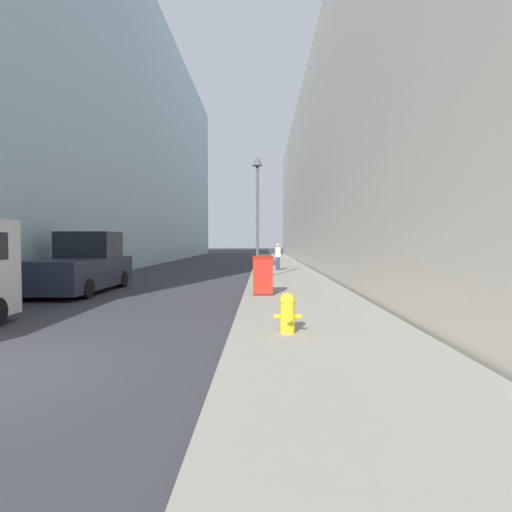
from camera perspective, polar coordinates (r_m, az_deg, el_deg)
The scene contains 8 objects.
sidewalk_right at distance 23.40m, azimuth 3.89°, elevation -2.22°, with size 3.64×60.00×0.13m.
building_left_glass at distance 35.50m, azimuth -23.95°, elevation 16.00°, with size 12.00×60.00×20.92m.
building_right_stone at distance 33.03m, azimuth 17.31°, elevation 11.31°, with size 12.00×60.00×14.33m.
fire_hydrant at distance 7.47m, azimuth 4.53°, elevation -7.98°, with size 0.52×0.40×0.76m.
trash_bin at distance 12.81m, azimuth 1.00°, elevation -2.69°, with size 0.64×0.68×1.23m.
lamppost at distance 17.78m, azimuth 0.19°, elevation 8.45°, with size 0.45×0.45×5.47m.
pickup_truck at distance 15.88m, azimuth -23.72°, elevation -1.44°, with size 2.26×5.23×2.20m.
pedestrian_on_sidewalk at distance 23.55m, azimuth 3.14°, elevation -0.09°, with size 0.32×0.21×1.59m.
Camera 1 is at (4.18, -5.30, 1.84)m, focal length 28.00 mm.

